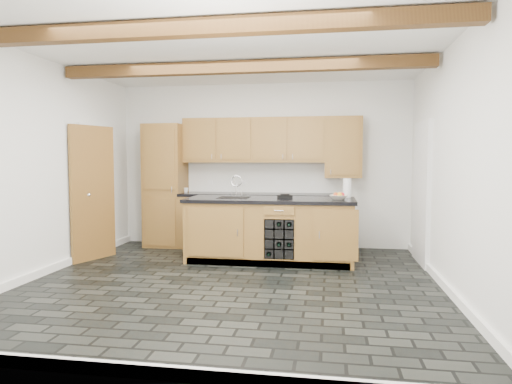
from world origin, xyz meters
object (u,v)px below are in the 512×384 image
kitchen_scale (285,196)px  paper_towel (347,188)px  island (271,230)px  fruit_bowl (339,197)px

kitchen_scale → paper_towel: 0.96m
paper_towel → island: bearing=-163.9°
island → fruit_bowl: 1.10m
kitchen_scale → fruit_bowl: size_ratio=0.90×
kitchen_scale → island: bearing=170.0°
fruit_bowl → island: bearing=177.8°
kitchen_scale → paper_towel: size_ratio=0.82×
island → kitchen_scale: 0.54m
island → kitchen_scale: (0.20, 0.04, 0.50)m
island → paper_towel: size_ratio=8.73×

